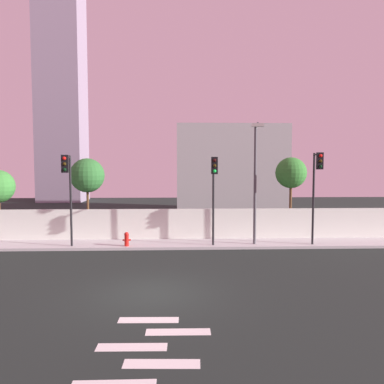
{
  "coord_description": "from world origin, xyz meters",
  "views": [
    {
      "loc": [
        0.96,
        -13.64,
        4.65
      ],
      "look_at": [
        1.69,
        6.5,
        3.19
      ],
      "focal_mm": 36.1,
      "sensor_mm": 36.0,
      "label": 1
    }
  ],
  "objects_px": {
    "traffic_light_right": "(317,179)",
    "street_lamp_curbside": "(255,174)",
    "roadside_tree_midright": "(291,173)",
    "traffic_light_left": "(68,181)",
    "fire_hydrant": "(127,239)",
    "roadside_tree_midleft": "(87,176)",
    "traffic_light_center": "(214,182)"
  },
  "relations": [
    {
      "from": "traffic_light_right",
      "to": "street_lamp_curbside",
      "type": "relative_size",
      "value": 0.78
    },
    {
      "from": "roadside_tree_midright",
      "to": "traffic_light_left",
      "type": "bearing_deg",
      "value": -164.0
    },
    {
      "from": "street_lamp_curbside",
      "to": "traffic_light_left",
      "type": "bearing_deg",
      "value": -176.15
    },
    {
      "from": "fire_hydrant",
      "to": "roadside_tree_midright",
      "type": "distance_m",
      "value": 10.98
    },
    {
      "from": "street_lamp_curbside",
      "to": "roadside_tree_midleft",
      "type": "bearing_deg",
      "value": 162.98
    },
    {
      "from": "street_lamp_curbside",
      "to": "roadside_tree_midright",
      "type": "relative_size",
      "value": 1.3
    },
    {
      "from": "roadside_tree_midright",
      "to": "roadside_tree_midleft",
      "type": "bearing_deg",
      "value": 180.0
    },
    {
      "from": "traffic_light_right",
      "to": "fire_hydrant",
      "type": "distance_m",
      "value": 10.89
    },
    {
      "from": "traffic_light_right",
      "to": "street_lamp_curbside",
      "type": "height_order",
      "value": "street_lamp_curbside"
    },
    {
      "from": "traffic_light_center",
      "to": "street_lamp_curbside",
      "type": "height_order",
      "value": "street_lamp_curbside"
    },
    {
      "from": "fire_hydrant",
      "to": "traffic_light_center",
      "type": "bearing_deg",
      "value": -5.45
    },
    {
      "from": "traffic_light_left",
      "to": "traffic_light_center",
      "type": "relative_size",
      "value": 1.02
    },
    {
      "from": "traffic_light_left",
      "to": "traffic_light_right",
      "type": "relative_size",
      "value": 0.97
    },
    {
      "from": "traffic_light_right",
      "to": "roadside_tree_midleft",
      "type": "relative_size",
      "value": 1.02
    },
    {
      "from": "traffic_light_right",
      "to": "street_lamp_curbside",
      "type": "bearing_deg",
      "value": 173.5
    },
    {
      "from": "traffic_light_center",
      "to": "traffic_light_right",
      "type": "xyz_separation_m",
      "value": [
        5.61,
        0.06,
        0.16
      ]
    },
    {
      "from": "traffic_light_left",
      "to": "street_lamp_curbside",
      "type": "distance_m",
      "value": 10.06
    },
    {
      "from": "traffic_light_center",
      "to": "fire_hydrant",
      "type": "distance_m",
      "value": 5.72
    },
    {
      "from": "traffic_light_right",
      "to": "roadside_tree_midright",
      "type": "bearing_deg",
      "value": 96.9
    },
    {
      "from": "street_lamp_curbside",
      "to": "traffic_light_right",
      "type": "bearing_deg",
      "value": -6.5
    },
    {
      "from": "street_lamp_curbside",
      "to": "roadside_tree_midright",
      "type": "xyz_separation_m",
      "value": [
        2.87,
        3.02,
        -0.04
      ]
    },
    {
      "from": "traffic_light_right",
      "to": "traffic_light_center",
      "type": "bearing_deg",
      "value": -179.42
    },
    {
      "from": "roadside_tree_midright",
      "to": "street_lamp_curbside",
      "type": "bearing_deg",
      "value": -133.49
    },
    {
      "from": "street_lamp_curbside",
      "to": "fire_hydrant",
      "type": "relative_size",
      "value": 8.5
    },
    {
      "from": "fire_hydrant",
      "to": "roadside_tree_midleft",
      "type": "height_order",
      "value": "roadside_tree_midleft"
    },
    {
      "from": "traffic_light_center",
      "to": "street_lamp_curbside",
      "type": "distance_m",
      "value": 2.41
    },
    {
      "from": "roadside_tree_midleft",
      "to": "traffic_light_right",
      "type": "bearing_deg",
      "value": -14.48
    },
    {
      "from": "traffic_light_right",
      "to": "street_lamp_curbside",
      "type": "distance_m",
      "value": 3.31
    },
    {
      "from": "fire_hydrant",
      "to": "roadside_tree_midright",
      "type": "relative_size",
      "value": 0.15
    },
    {
      "from": "roadside_tree_midleft",
      "to": "street_lamp_curbside",
      "type": "bearing_deg",
      "value": -17.02
    },
    {
      "from": "street_lamp_curbside",
      "to": "traffic_light_center",
      "type": "bearing_deg",
      "value": -169.55
    },
    {
      "from": "traffic_light_left",
      "to": "street_lamp_curbside",
      "type": "xyz_separation_m",
      "value": [
        10.03,
        0.68,
        0.34
      ]
    }
  ]
}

